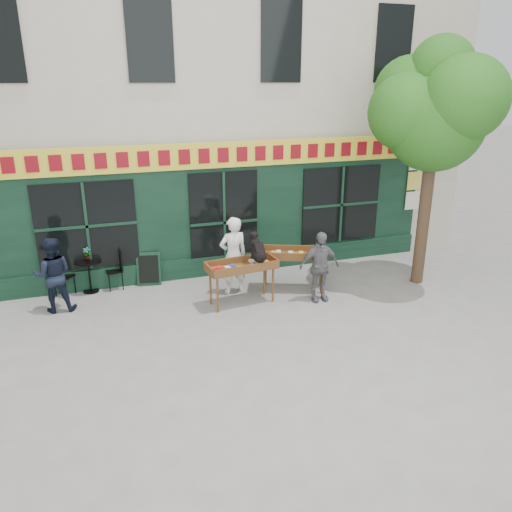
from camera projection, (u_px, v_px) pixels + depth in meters
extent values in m
plane|color=slate|center=(254.00, 311.00, 10.65)|extent=(80.00, 80.00, 0.00)
cube|color=beige|center=(188.00, 67.00, 14.33)|extent=(14.00, 7.00, 10.00)
cube|color=black|center=(223.00, 212.00, 12.28)|extent=(11.00, 0.16, 3.20)
cube|color=yellow|center=(223.00, 155.00, 11.70)|extent=(11.00, 0.06, 0.60)
cube|color=maroon|center=(223.00, 155.00, 11.66)|extent=(9.60, 0.03, 0.34)
cube|color=black|center=(225.00, 264.00, 12.64)|extent=(11.00, 0.10, 0.50)
cube|color=black|center=(224.00, 222.00, 12.27)|extent=(1.70, 0.05, 2.50)
cube|color=black|center=(87.00, 226.00, 11.24)|extent=(2.20, 0.05, 2.00)
cube|color=black|center=(341.00, 205.00, 13.17)|extent=(2.20, 0.05, 2.00)
cube|color=silver|center=(412.00, 200.00, 13.83)|extent=(0.42, 0.02, 0.50)
cube|color=#E5D14C|center=(414.00, 181.00, 13.65)|extent=(0.42, 0.02, 0.50)
cube|color=silver|center=(416.00, 161.00, 13.46)|extent=(0.42, 0.02, 0.50)
cylinder|color=#382619|center=(425.00, 210.00, 11.61)|extent=(0.28, 0.28, 3.60)
sphere|color=#175713|center=(435.00, 121.00, 10.94)|extent=(2.20, 2.20, 2.20)
sphere|color=#175713|center=(454.00, 106.00, 11.32)|extent=(1.80, 1.80, 1.80)
sphere|color=#175713|center=(407.00, 112.00, 10.88)|extent=(1.70, 1.70, 1.70)
sphere|color=#175713|center=(465.00, 98.00, 10.30)|extent=(1.80, 1.80, 1.80)
sphere|color=#175713|center=(410.00, 92.00, 11.19)|extent=(1.60, 1.60, 1.60)
sphere|color=#175713|center=(442.00, 68.00, 10.70)|extent=(1.40, 1.40, 1.40)
cylinder|color=brown|center=(218.00, 295.00, 10.47)|extent=(0.05, 0.05, 0.80)
cylinder|color=brown|center=(273.00, 285.00, 10.98)|extent=(0.05, 0.05, 0.80)
cylinder|color=brown|center=(211.00, 287.00, 10.84)|extent=(0.05, 0.05, 0.80)
cylinder|color=brown|center=(264.00, 278.00, 11.36)|extent=(0.05, 0.05, 0.80)
cube|color=brown|center=(242.00, 268.00, 10.77)|extent=(1.55, 0.74, 0.05)
cube|color=brown|center=(247.00, 269.00, 10.50)|extent=(1.50, 0.20, 0.18)
cube|color=brown|center=(237.00, 261.00, 10.99)|extent=(1.50, 0.20, 0.18)
cube|color=brown|center=(242.00, 266.00, 10.75)|extent=(1.34, 0.54, 0.06)
imported|color=white|center=(233.00, 255.00, 11.33)|extent=(0.70, 0.50, 1.80)
cylinder|color=brown|center=(265.00, 276.00, 11.48)|extent=(0.05, 0.05, 0.80)
cylinder|color=brown|center=(322.00, 277.00, 11.41)|extent=(0.05, 0.05, 0.80)
cylinder|color=brown|center=(266.00, 269.00, 11.89)|extent=(0.05, 0.05, 0.80)
cylinder|color=brown|center=(320.00, 270.00, 11.82)|extent=(0.05, 0.05, 0.80)
cube|color=brown|center=(293.00, 256.00, 11.51)|extent=(1.61, 1.10, 0.05)
cube|color=brown|center=(294.00, 257.00, 11.21)|extent=(1.41, 0.60, 0.18)
cube|color=brown|center=(293.00, 249.00, 11.75)|extent=(1.41, 0.60, 0.18)
cube|color=brown|center=(294.00, 254.00, 11.49)|extent=(1.36, 0.86, 0.06)
imported|color=#5D5D62|center=(319.00, 267.00, 10.94)|extent=(0.94, 0.42, 1.59)
cylinder|color=black|center=(91.00, 291.00, 11.62)|extent=(0.36, 0.36, 0.03)
cylinder|color=black|center=(90.00, 276.00, 11.50)|extent=(0.04, 0.04, 0.72)
cylinder|color=black|center=(88.00, 261.00, 11.38)|extent=(0.60, 0.60, 0.03)
cube|color=black|center=(64.00, 277.00, 11.31)|extent=(0.51, 0.51, 0.03)
cube|color=black|center=(56.00, 265.00, 11.28)|extent=(0.25, 0.30, 0.50)
cylinder|color=black|center=(66.00, 289.00, 11.20)|extent=(0.02, 0.02, 0.44)
cylinder|color=black|center=(75.00, 284.00, 11.47)|extent=(0.02, 0.02, 0.44)
cylinder|color=black|center=(55.00, 287.00, 11.30)|extent=(0.02, 0.02, 0.44)
cylinder|color=black|center=(64.00, 283.00, 11.56)|extent=(0.02, 0.02, 0.44)
cube|color=black|center=(114.00, 271.00, 11.64)|extent=(0.40, 0.40, 0.03)
cube|color=black|center=(120.00, 260.00, 11.63)|extent=(0.07, 0.36, 0.50)
cylinder|color=black|center=(107.00, 279.00, 11.79)|extent=(0.02, 0.02, 0.44)
cylinder|color=black|center=(109.00, 283.00, 11.53)|extent=(0.02, 0.02, 0.44)
cylinder|color=black|center=(120.00, 277.00, 11.91)|extent=(0.02, 0.02, 0.44)
cylinder|color=black|center=(123.00, 281.00, 11.65)|extent=(0.02, 0.02, 0.44)
imported|color=gray|center=(87.00, 254.00, 11.32)|extent=(0.21, 0.18, 0.33)
imported|color=black|center=(53.00, 275.00, 10.43)|extent=(0.82, 0.66, 1.63)
cube|color=black|center=(149.00, 269.00, 11.90)|extent=(0.58, 0.29, 0.79)
cube|color=black|center=(149.00, 269.00, 11.88)|extent=(0.48, 0.25, 0.65)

